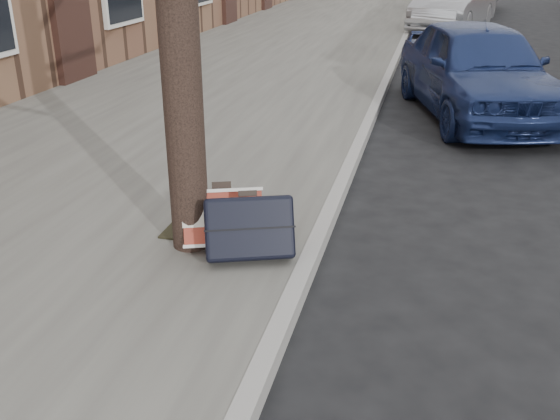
% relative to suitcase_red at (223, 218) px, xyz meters
% --- Properties ---
extents(ground, '(120.00, 120.00, 0.00)m').
position_rel_suitcase_red_xyz_m(ground, '(1.90, -0.79, -0.34)').
color(ground, black).
rests_on(ground, ground).
extents(near_sidewalk, '(5.00, 70.00, 0.12)m').
position_rel_suitcase_red_xyz_m(near_sidewalk, '(-1.80, 14.21, -0.28)').
color(near_sidewalk, slate).
rests_on(near_sidewalk, ground).
extents(dirt_patch, '(0.85, 0.85, 0.02)m').
position_rel_suitcase_red_xyz_m(dirt_patch, '(-0.10, 0.41, -0.21)').
color(dirt_patch, black).
rests_on(dirt_patch, near_sidewalk).
extents(suitcase_red, '(0.65, 0.50, 0.44)m').
position_rel_suitcase_red_xyz_m(suitcase_red, '(0.00, 0.00, 0.00)').
color(suitcase_red, maroon).
rests_on(suitcase_red, near_sidewalk).
extents(suitcase_navy, '(0.71, 0.56, 0.49)m').
position_rel_suitcase_red_xyz_m(suitcase_navy, '(0.25, -0.16, 0.02)').
color(suitcase_navy, black).
rests_on(suitcase_navy, near_sidewalk).
extents(car_near_front, '(2.45, 4.01, 1.27)m').
position_rel_suitcase_red_xyz_m(car_near_front, '(1.96, 4.82, 0.30)').
color(car_near_front, navy).
rests_on(car_near_front, ground).
extents(car_near_mid, '(2.37, 4.24, 1.32)m').
position_rel_suitcase_red_xyz_m(car_near_mid, '(1.76, 13.93, 0.32)').
color(car_near_mid, '#B8BAC0').
rests_on(car_near_mid, ground).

